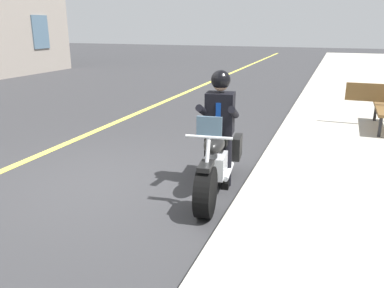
% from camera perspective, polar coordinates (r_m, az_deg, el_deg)
% --- Properties ---
extents(ground_plane, '(80.00, 80.00, 0.00)m').
position_cam_1_polar(ground_plane, '(6.14, -11.97, -5.87)').
color(ground_plane, '#333335').
extents(lane_center_stripe, '(60.00, 0.16, 0.01)m').
position_cam_1_polar(lane_center_stripe, '(7.36, -25.30, -3.25)').
color(lane_center_stripe, '#E5DB4C').
rests_on(lane_center_stripe, ground_plane).
extents(motorcycle_main, '(2.22, 0.78, 1.26)m').
position_cam_1_polar(motorcycle_main, '(5.69, 3.67, -2.50)').
color(motorcycle_main, black).
rests_on(motorcycle_main, ground_plane).
extents(rider_main, '(0.67, 0.61, 1.74)m').
position_cam_1_polar(rider_main, '(5.70, 4.07, 3.66)').
color(rider_main, black).
rests_on(rider_main, ground_plane).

